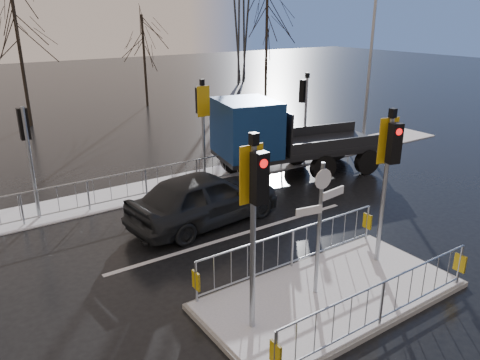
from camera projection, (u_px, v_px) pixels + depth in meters
ground at (331, 297)px, 10.64m from camera, size 120.00×120.00×0.00m
snow_verge at (166, 186)px, 17.33m from camera, size 30.00×2.00×0.04m
lane_markings at (341, 304)px, 10.37m from camera, size 8.00×11.38×0.01m
traffic_island at (331, 282)px, 10.51m from camera, size 6.00×3.04×4.15m
far_kerb_fixtures at (178, 163)px, 16.75m from camera, size 18.00×0.65×3.83m
car_far_lane at (205, 198)px, 14.14m from camera, size 5.03×2.46×1.65m
flatbed_truck at (269, 137)px, 17.76m from camera, size 7.06×3.74×3.11m
tree_far_a at (18, 38)px, 25.08m from camera, size 3.75×3.75×7.08m
tree_far_b at (143, 43)px, 31.08m from camera, size 3.25×3.25×6.14m
tree_far_c at (267, 27)px, 32.64m from camera, size 4.00×4.00×7.55m
street_lamp_right at (372, 52)px, 21.35m from camera, size 1.25×0.18×8.00m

